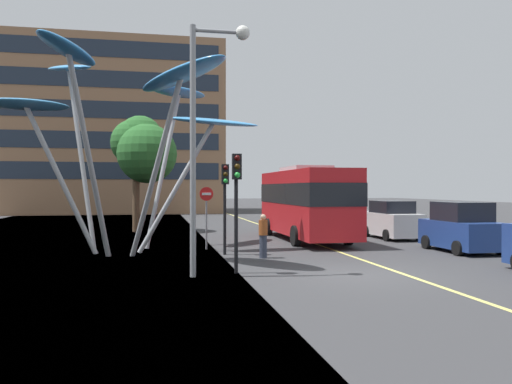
# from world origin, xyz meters

# --- Properties ---
(ground) EXTENTS (120.00, 240.00, 0.10)m
(ground) POSITION_xyz_m (-0.73, 0.00, -0.05)
(ground) COLOR #38383A
(red_bus) EXTENTS (2.86, 9.80, 3.79)m
(red_bus) POSITION_xyz_m (1.41, 10.69, 2.07)
(red_bus) COLOR red
(red_bus) RESTS_ON ground
(leaf_sculpture) EXTENTS (11.23, 11.40, 8.69)m
(leaf_sculpture) POSITION_xyz_m (-7.11, 6.57, 6.26)
(leaf_sculpture) COLOR #9EA0A5
(leaf_sculpture) RESTS_ON ground
(traffic_light_kerb_near) EXTENTS (0.28, 0.42, 3.74)m
(traffic_light_kerb_near) POSITION_xyz_m (-3.72, 0.94, 2.71)
(traffic_light_kerb_near) COLOR black
(traffic_light_kerb_near) RESTS_ON ground
(traffic_light_kerb_far) EXTENTS (0.28, 0.42, 3.63)m
(traffic_light_kerb_far) POSITION_xyz_m (-3.46, 5.53, 2.63)
(traffic_light_kerb_far) COLOR black
(traffic_light_kerb_far) RESTS_ON ground
(car_parked_mid) EXTENTS (2.09, 3.88, 2.10)m
(car_parked_mid) POSITION_xyz_m (6.48, 4.71, 0.98)
(car_parked_mid) COLOR navy
(car_parked_mid) RESTS_ON ground
(car_parked_far) EXTENTS (1.97, 4.07, 2.01)m
(car_parked_far) POSITION_xyz_m (6.15, 10.58, 0.95)
(car_parked_far) COLOR silver
(car_parked_far) RESTS_ON ground
(car_side_street) EXTENTS (1.95, 4.57, 1.96)m
(car_side_street) POSITION_xyz_m (6.38, 17.69, 0.93)
(car_side_street) COLOR gray
(car_side_street) RESTS_ON ground
(car_far_side) EXTENTS (2.03, 4.56, 2.06)m
(car_far_side) POSITION_xyz_m (5.84, 23.79, 0.98)
(car_far_side) COLOR silver
(car_far_side) RESTS_ON ground
(street_lamp) EXTENTS (1.83, 0.44, 7.64)m
(street_lamp) POSITION_xyz_m (-4.68, 0.60, 4.89)
(street_lamp) COLOR gray
(street_lamp) RESTS_ON ground
(tree_pavement_near) EXTENTS (4.12, 4.30, 7.27)m
(tree_pavement_near) POSITION_xyz_m (-6.99, 18.06, 5.23)
(tree_pavement_near) COLOR brown
(tree_pavement_near) RESTS_ON ground
(pedestrian) EXTENTS (0.34, 0.34, 1.68)m
(pedestrian) POSITION_xyz_m (-2.16, 4.33, 0.84)
(pedestrian) COLOR #2D3342
(pedestrian) RESTS_ON ground
(no_entry_sign) EXTENTS (0.60, 0.12, 2.73)m
(no_entry_sign) POSITION_xyz_m (-4.00, 7.60, 1.81)
(no_entry_sign) COLOR gray
(no_entry_sign) RESTS_ON ground
(backdrop_building) EXTENTS (25.52, 14.77, 18.41)m
(backdrop_building) POSITION_xyz_m (-11.63, 46.32, 9.21)
(backdrop_building) COLOR #936B4C
(backdrop_building) RESTS_ON ground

